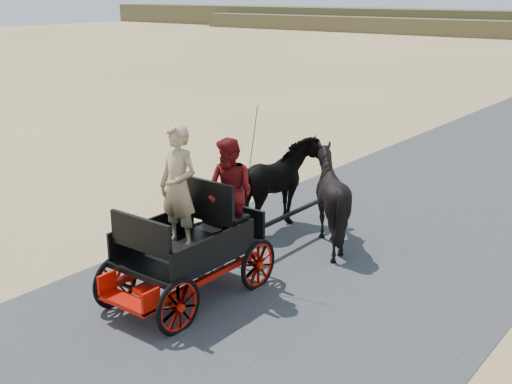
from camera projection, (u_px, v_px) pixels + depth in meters
The scene contains 8 objects.
ground at pixel (211, 337), 8.32m from camera, with size 140.00×140.00×0.00m, color tan.
road at pixel (211, 336), 8.31m from camera, with size 6.00×140.00×0.01m, color #38383A.
ridge_near at pixel (359, 24), 69.34m from camera, with size 40.00×4.00×1.60m, color brown.
carriage at pixel (189, 273), 9.34m from camera, with size 1.30×2.40×0.72m, color black, non-canonical shape.
horse_left at pixel (279, 187), 11.78m from camera, with size 0.91×2.01×1.70m, color black.
horse_right at pixel (330, 198), 11.14m from camera, with size 1.37×1.54×1.70m, color black.
driver_man at pixel (178, 187), 9.12m from camera, with size 0.66×0.43×1.80m, color tan.
passenger_woman at pixel (230, 192), 9.27m from camera, with size 0.77×0.60×1.58m, color #660C0F.
Camera 1 is at (4.97, -5.47, 4.29)m, focal length 45.00 mm.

